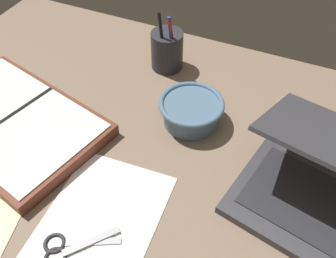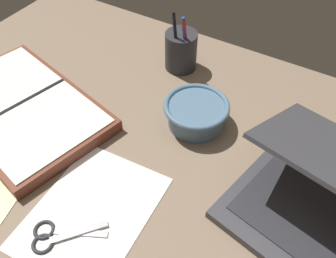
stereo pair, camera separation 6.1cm
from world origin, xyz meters
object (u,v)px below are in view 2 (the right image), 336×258
scissors (53,236)px  pen_cup (181,50)px  planner (21,109)px  bowl (196,113)px

scissors → pen_cup: bearing=56.6°
pen_cup → scissors: size_ratio=1.33×
planner → bowl: bearing=40.4°
bowl → pen_cup: pen_cup is taller
planner → scissors: planner is taller
bowl → pen_cup: bearing=128.8°
planner → pen_cup: bearing=70.4°
pen_cup → scissors: pen_cup is taller
bowl → planner: bowl is taller
bowl → planner: bearing=-153.3°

